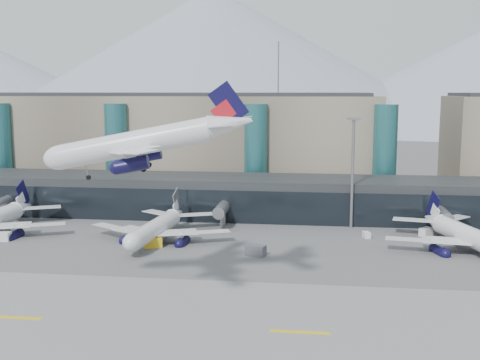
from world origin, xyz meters
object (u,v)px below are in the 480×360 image
jet_parked_mid (160,221)px  veh_c (256,250)px  veh_g (367,235)px  veh_h (153,242)px  veh_d (426,232)px  lightmast_mid (353,166)px  jet_parked_right (462,228)px  hero_jet (155,134)px  veh_a (2,236)px

jet_parked_mid → veh_c: 24.29m
veh_g → veh_h: 45.99m
veh_d → lightmast_mid: bearing=110.5°
jet_parked_mid → veh_c: bearing=-110.0°
jet_parked_right → veh_g: 19.66m
jet_parked_right → veh_h: size_ratio=9.26×
hero_jet → veh_h: 42.01m
veh_a → veh_g: 78.07m
veh_a → veh_c: veh_c is taller
veh_h → veh_g: bearing=-2.9°
jet_parked_right → veh_h: 62.72m
lightmast_mid → veh_d: 21.73m
hero_jet → veh_g: (33.96, 46.38, -24.87)m
hero_jet → veh_a: (-43.09, 33.80, -24.56)m
jet_parked_right → veh_h: (-62.20, -7.45, -3.16)m
veh_c → jet_parked_right: bearing=33.5°
veh_d → hero_jet: bearing=177.9°
veh_d → veh_h: bearing=148.0°
hero_jet → jet_parked_right: 69.24m
lightmast_mid → veh_a: 78.57m
veh_a → hero_jet: bearing=-39.0°
jet_parked_right → jet_parked_mid: bearing=73.1°
jet_parked_mid → veh_a: bearing=105.5°
veh_g → jet_parked_mid: bearing=-95.4°
hero_jet → veh_a: bearing=135.4°
veh_c → veh_g: bearing=56.0°
jet_parked_mid → veh_d: 58.24m
lightmast_mid → jet_parked_right: 28.22m
veh_a → veh_d: veh_a is taller
jet_parked_right → veh_a: jet_parked_right is taller
jet_parked_right → hero_jet: bearing=110.0°
veh_g → veh_a: bearing=-95.0°
hero_jet → veh_a: 60.02m
veh_a → veh_h: (33.15, -1.14, 0.08)m
veh_d → jet_parked_mid: bearing=141.5°
jet_parked_mid → veh_c: (21.73, -10.45, -2.93)m
jet_parked_mid → veh_d: bearing=-74.1°
lightmast_mid → jet_parked_mid: (-41.35, -16.31, -10.42)m
jet_parked_right → veh_a: bearing=76.3°
jet_parked_mid → veh_a: 33.50m
lightmast_mid → jet_parked_mid: 45.66m
hero_jet → jet_parked_right: size_ratio=0.91×
lightmast_mid → veh_h: (-41.07, -23.12, -13.39)m
jet_parked_right → veh_a: size_ratio=10.25×
lightmast_mid → jet_parked_right: bearing=-36.6°
jet_parked_mid → jet_parked_right: 62.48m
veh_a → jet_parked_mid: bearing=8.9°
veh_g → hero_jet: bearing=-50.5°
lightmast_mid → veh_c: lightmast_mid is taller
veh_a → lightmast_mid: bearing=15.6°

